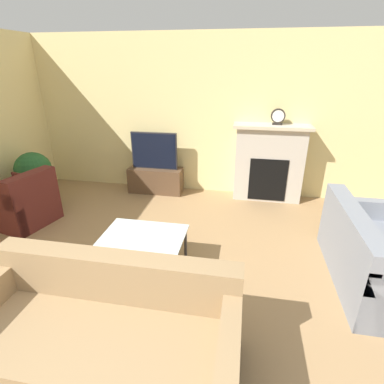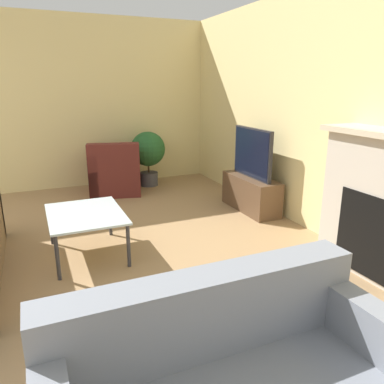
{
  "view_description": "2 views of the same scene",
  "coord_description": "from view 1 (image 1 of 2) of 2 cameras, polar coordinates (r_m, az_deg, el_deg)",
  "views": [
    {
      "loc": [
        0.83,
        -0.7,
        2.21
      ],
      "look_at": [
        0.24,
        2.54,
        0.79
      ],
      "focal_mm": 28.0,
      "sensor_mm": 36.0,
      "label": 1
    },
    {
      "loc": [
        3.38,
        1.58,
        1.68
      ],
      "look_at": [
        0.18,
        2.98,
        0.65
      ],
      "focal_mm": 35.0,
      "sensor_mm": 36.0,
      "label": 2
    }
  ],
  "objects": [
    {
      "name": "coffee_table",
      "position": [
        3.42,
        -9.34,
        -8.96
      ],
      "size": [
        0.92,
        0.71,
        0.44
      ],
      "color": "#333338",
      "rests_on": "ground_plane"
    },
    {
      "name": "potted_plant",
      "position": [
        5.53,
        -27.89,
        3.28
      ],
      "size": [
        0.57,
        0.57,
        0.91
      ],
      "color": "#47474C",
      "rests_on": "ground_plane"
    },
    {
      "name": "armchair_by_window",
      "position": [
        5.07,
        -29.57,
        -2.07
      ],
      "size": [
        0.95,
        0.92,
        0.82
      ],
      "rotation": [
        0.0,
        0.0,
        -1.8
      ],
      "color": "#5B231E",
      "rests_on": "ground_plane"
    },
    {
      "name": "mantel_clock",
      "position": [
        5.12,
        16.06,
        13.66
      ],
      "size": [
        0.23,
        0.07,
        0.26
      ],
      "color": "#28231E",
      "rests_on": "fireplace"
    },
    {
      "name": "tv",
      "position": [
        5.4,
        -7.2,
        7.8
      ],
      "size": [
        0.82,
        0.06,
        0.65
      ],
      "color": "#232328",
      "rests_on": "tv_stand"
    },
    {
      "name": "wall_back",
      "position": [
        5.38,
        1.4,
        14.06
      ],
      "size": [
        8.94,
        0.06,
        2.7
      ],
      "color": "beige",
      "rests_on": "ground_plane"
    },
    {
      "name": "tv_stand",
      "position": [
        5.57,
        -6.91,
        2.28
      ],
      "size": [
        0.98,
        0.35,
        0.46
      ],
      "color": "brown",
      "rests_on": "ground_plane"
    },
    {
      "name": "couch_sectional",
      "position": [
        2.63,
        -16.36,
        -24.9
      ],
      "size": [
        2.03,
        0.91,
        0.82
      ],
      "color": "#8C704C",
      "rests_on": "ground_plane"
    },
    {
      "name": "fireplace",
      "position": [
        5.28,
        14.41,
        5.65
      ],
      "size": [
        1.25,
        0.41,
        1.3
      ],
      "color": "#BCB2A3",
      "rests_on": "ground_plane"
    },
    {
      "name": "couch_loveseat",
      "position": [
        3.83,
        31.76,
        -10.78
      ],
      "size": [
        0.93,
        1.59,
        0.82
      ],
      "rotation": [
        0.0,
        0.0,
        1.57
      ],
      "color": "gray",
      "rests_on": "ground_plane"
    }
  ]
}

